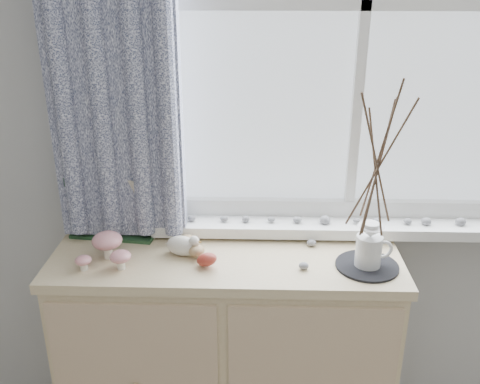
{
  "coord_description": "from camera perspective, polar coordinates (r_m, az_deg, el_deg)",
  "views": [
    {
      "loc": [
        -0.05,
        0.13,
        1.75
      ],
      "look_at": [
        -0.1,
        1.7,
        1.1
      ],
      "focal_mm": 40.0,
      "sensor_mm": 36.0,
      "label": 1
    }
  ],
  "objects": [
    {
      "name": "sideboard",
      "position": [
        2.1,
        -1.39,
        -16.77
      ],
      "size": [
        1.2,
        0.45,
        0.85
      ],
      "color": "beige",
      "rests_on": "ground"
    },
    {
      "name": "botanical_book",
      "position": [
        1.95,
        -13.81,
        -1.71
      ],
      "size": [
        0.37,
        0.17,
        0.25
      ],
      "primitive_type": null,
      "rotation": [
        0.0,
        0.0,
        -0.12
      ],
      "color": "#204325",
      "rests_on": "sideboard"
    },
    {
      "name": "toadstool_cluster",
      "position": [
        1.84,
        -13.95,
        -5.71
      ],
      "size": [
        0.18,
        0.16,
        0.09
      ],
      "color": "white",
      "rests_on": "sideboard"
    },
    {
      "name": "wooden_eggs",
      "position": [
        1.83,
        -4.65,
        -6.18
      ],
      "size": [
        0.13,
        0.17,
        0.07
      ],
      "color": "#A6815C",
      "rests_on": "sideboard"
    },
    {
      "name": "songbird_figurine",
      "position": [
        1.84,
        -6.23,
        -5.6
      ],
      "size": [
        0.16,
        0.11,
        0.08
      ],
      "primitive_type": null,
      "rotation": [
        0.0,
        0.0,
        -0.27
      ],
      "color": "silver",
      "rests_on": "sideboard"
    },
    {
      "name": "crocheted_doily",
      "position": [
        1.83,
        13.39,
        -7.66
      ],
      "size": [
        0.21,
        0.21,
        0.01
      ],
      "primitive_type": "cylinder",
      "color": "black",
      "rests_on": "sideboard"
    },
    {
      "name": "twig_pitcher",
      "position": [
        1.67,
        14.51,
        3.27
      ],
      "size": [
        0.27,
        0.27,
        0.65
      ],
      "rotation": [
        0.0,
        0.0,
        0.19
      ],
      "color": "silver",
      "rests_on": "crocheted_doily"
    },
    {
      "name": "sideboard_pebbles",
      "position": [
        1.86,
        7.97,
        -6.36
      ],
      "size": [
        0.33,
        0.23,
        0.02
      ],
      "color": "gray",
      "rests_on": "sideboard"
    }
  ]
}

